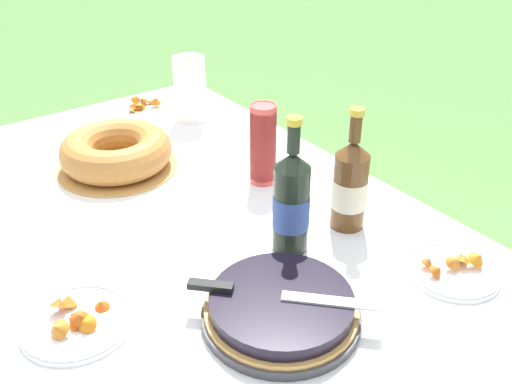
{
  "coord_description": "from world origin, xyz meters",
  "views": [
    {
      "loc": [
        1.06,
        -0.55,
        1.57
      ],
      "look_at": [
        0.07,
        0.17,
        0.84
      ],
      "focal_mm": 40.0,
      "sensor_mm": 36.0,
      "label": 1
    }
  ],
  "objects_px": {
    "berry_tart": "(281,309)",
    "serving_knife": "(267,293)",
    "juice_bottle_red": "(291,203)",
    "snack_plate_left": "(139,108)",
    "bundt_cake": "(116,152)",
    "cider_bottle_amber": "(350,185)",
    "snack_plate_right": "(454,269)",
    "cup_stack": "(263,144)",
    "paper_towel_roll": "(190,89)",
    "snack_plate_near": "(77,320)"
  },
  "relations": [
    {
      "from": "berry_tart",
      "to": "serving_knife",
      "type": "height_order",
      "value": "serving_knife"
    },
    {
      "from": "juice_bottle_red",
      "to": "snack_plate_left",
      "type": "distance_m",
      "value": 0.97
    },
    {
      "from": "berry_tart",
      "to": "bundt_cake",
      "type": "height_order",
      "value": "bundt_cake"
    },
    {
      "from": "cider_bottle_amber",
      "to": "snack_plate_right",
      "type": "distance_m",
      "value": 0.3
    },
    {
      "from": "serving_knife",
      "to": "snack_plate_right",
      "type": "distance_m",
      "value": 0.44
    },
    {
      "from": "cider_bottle_amber",
      "to": "snack_plate_left",
      "type": "relative_size",
      "value": 1.33
    },
    {
      "from": "snack_plate_left",
      "to": "cup_stack",
      "type": "bearing_deg",
      "value": 4.32
    },
    {
      "from": "berry_tart",
      "to": "paper_towel_roll",
      "type": "relative_size",
      "value": 1.43
    },
    {
      "from": "juice_bottle_red",
      "to": "snack_plate_near",
      "type": "xyz_separation_m",
      "value": [
        -0.05,
        -0.49,
        -0.11
      ]
    },
    {
      "from": "cup_stack",
      "to": "cider_bottle_amber",
      "type": "relative_size",
      "value": 0.74
    },
    {
      "from": "juice_bottle_red",
      "to": "snack_plate_near",
      "type": "distance_m",
      "value": 0.51
    },
    {
      "from": "cider_bottle_amber",
      "to": "berry_tart",
      "type": "bearing_deg",
      "value": -63.91
    },
    {
      "from": "berry_tart",
      "to": "serving_knife",
      "type": "bearing_deg",
      "value": -135.88
    },
    {
      "from": "paper_towel_roll",
      "to": "bundt_cake",
      "type": "bearing_deg",
      "value": -63.1
    },
    {
      "from": "berry_tart",
      "to": "serving_knife",
      "type": "distance_m",
      "value": 0.05
    },
    {
      "from": "cup_stack",
      "to": "juice_bottle_red",
      "type": "xyz_separation_m",
      "value": [
        0.29,
        -0.14,
        0.01
      ]
    },
    {
      "from": "snack_plate_left",
      "to": "bundt_cake",
      "type": "bearing_deg",
      "value": -34.49
    },
    {
      "from": "snack_plate_right",
      "to": "cup_stack",
      "type": "bearing_deg",
      "value": -171.29
    },
    {
      "from": "bundt_cake",
      "to": "cider_bottle_amber",
      "type": "height_order",
      "value": "cider_bottle_amber"
    },
    {
      "from": "bundt_cake",
      "to": "paper_towel_roll",
      "type": "distance_m",
      "value": 0.41
    },
    {
      "from": "serving_knife",
      "to": "bundt_cake",
      "type": "height_order",
      "value": "bundt_cake"
    },
    {
      "from": "cup_stack",
      "to": "snack_plate_right",
      "type": "xyz_separation_m",
      "value": [
        0.58,
        0.09,
        -0.1
      ]
    },
    {
      "from": "cup_stack",
      "to": "snack_plate_near",
      "type": "distance_m",
      "value": 0.69
    },
    {
      "from": "snack_plate_near",
      "to": "paper_towel_roll",
      "type": "bearing_deg",
      "value": 136.57
    },
    {
      "from": "snack_plate_right",
      "to": "paper_towel_roll",
      "type": "relative_size",
      "value": 0.91
    },
    {
      "from": "snack_plate_near",
      "to": "snack_plate_left",
      "type": "height_order",
      "value": "snack_plate_left"
    },
    {
      "from": "serving_knife",
      "to": "snack_plate_left",
      "type": "relative_size",
      "value": 1.24
    },
    {
      "from": "cup_stack",
      "to": "paper_towel_roll",
      "type": "distance_m",
      "value": 0.5
    },
    {
      "from": "serving_knife",
      "to": "cider_bottle_amber",
      "type": "height_order",
      "value": "cider_bottle_amber"
    },
    {
      "from": "cider_bottle_amber",
      "to": "snack_plate_near",
      "type": "height_order",
      "value": "cider_bottle_amber"
    },
    {
      "from": "cider_bottle_amber",
      "to": "bundt_cake",
      "type": "bearing_deg",
      "value": -151.84
    },
    {
      "from": "serving_knife",
      "to": "bundt_cake",
      "type": "bearing_deg",
      "value": 133.51
    },
    {
      "from": "cup_stack",
      "to": "snack_plate_left",
      "type": "relative_size",
      "value": 0.99
    },
    {
      "from": "berry_tart",
      "to": "snack_plate_near",
      "type": "relative_size",
      "value": 1.43
    },
    {
      "from": "snack_plate_near",
      "to": "snack_plate_right",
      "type": "height_order",
      "value": "snack_plate_right"
    },
    {
      "from": "cup_stack",
      "to": "cider_bottle_amber",
      "type": "bearing_deg",
      "value": 6.6
    },
    {
      "from": "cider_bottle_amber",
      "to": "cup_stack",
      "type": "bearing_deg",
      "value": -173.4
    },
    {
      "from": "berry_tart",
      "to": "paper_towel_roll",
      "type": "distance_m",
      "value": 1.03
    },
    {
      "from": "snack_plate_near",
      "to": "serving_knife",
      "type": "bearing_deg",
      "value": 56.98
    },
    {
      "from": "snack_plate_near",
      "to": "snack_plate_left",
      "type": "xyz_separation_m",
      "value": [
        -0.91,
        0.58,
        0.0
      ]
    },
    {
      "from": "serving_knife",
      "to": "cider_bottle_amber",
      "type": "xyz_separation_m",
      "value": [
        -0.14,
        0.36,
        0.05
      ]
    },
    {
      "from": "juice_bottle_red",
      "to": "paper_towel_roll",
      "type": "height_order",
      "value": "juice_bottle_red"
    },
    {
      "from": "serving_knife",
      "to": "cup_stack",
      "type": "bearing_deg",
      "value": 99.67
    },
    {
      "from": "cup_stack",
      "to": "juice_bottle_red",
      "type": "relative_size",
      "value": 0.69
    },
    {
      "from": "cider_bottle_amber",
      "to": "snack_plate_left",
      "type": "xyz_separation_m",
      "value": [
        -0.97,
        -0.09,
        -0.1
      ]
    },
    {
      "from": "juice_bottle_red",
      "to": "bundt_cake",
      "type": "bearing_deg",
      "value": -165.72
    },
    {
      "from": "cider_bottle_amber",
      "to": "snack_plate_near",
      "type": "distance_m",
      "value": 0.68
    },
    {
      "from": "serving_knife",
      "to": "cider_bottle_amber",
      "type": "bearing_deg",
      "value": 67.85
    },
    {
      "from": "cup_stack",
      "to": "snack_plate_left",
      "type": "height_order",
      "value": "cup_stack"
    },
    {
      "from": "juice_bottle_red",
      "to": "cider_bottle_amber",
      "type": "bearing_deg",
      "value": 87.24
    }
  ]
}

